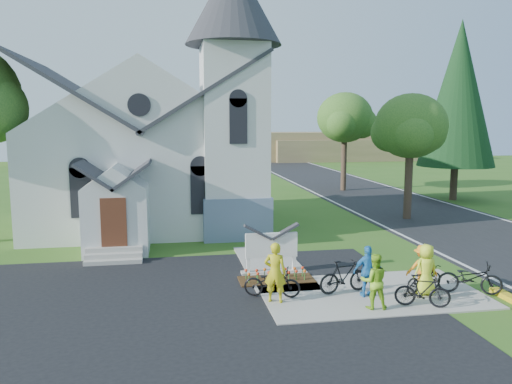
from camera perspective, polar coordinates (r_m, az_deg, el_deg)
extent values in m
plane|color=#34611B|center=(15.78, 8.54, -12.35)|extent=(120.00, 120.00, 0.00)
cube|color=black|center=(13.39, -19.41, -16.52)|extent=(20.00, 16.00, 0.02)
cube|color=black|center=(33.01, 16.85, -1.85)|extent=(8.00, 90.00, 0.02)
cube|color=#A59E95|center=(16.72, 12.97, -11.19)|extent=(7.00, 4.00, 0.05)
cube|color=silver|center=(27.21, -12.43, 1.56)|extent=(11.00, 9.00, 5.00)
cube|color=slate|center=(24.33, -2.48, -2.58)|extent=(3.20, 3.20, 2.00)
cube|color=silver|center=(23.93, -2.53, 5.69)|extent=(3.00, 3.00, 9.00)
cone|color=#26262A|center=(24.55, -2.63, 21.03)|extent=(4.50, 4.50, 4.00)
cube|color=silver|center=(21.82, -15.61, -3.03)|extent=(2.60, 2.40, 2.80)
cube|color=#562A18|center=(20.60, -15.95, -3.41)|extent=(1.00, 0.10, 2.00)
cube|color=#A59E95|center=(18.40, 1.76, -9.12)|extent=(2.20, 0.40, 0.10)
cube|color=white|center=(18.11, -0.90, -7.74)|extent=(0.12, 0.12, 1.00)
cube|color=white|center=(18.44, 4.37, -7.47)|extent=(0.12, 0.12, 1.00)
cube|color=white|center=(18.13, 1.77, -6.09)|extent=(1.90, 0.14, 0.90)
cube|color=#321F0D|center=(17.56, 2.36, -10.01)|extent=(2.60, 1.10, 0.07)
cylinder|color=#3A2A1F|center=(29.41, 17.01, 0.94)|extent=(0.44, 0.44, 4.05)
ellipsoid|color=#2C581E|center=(29.21, 17.27, 7.23)|extent=(4.00, 4.00, 3.60)
cylinder|color=#3A2A1F|center=(40.56, 10.00, 3.34)|extent=(0.44, 0.44, 4.50)
ellipsoid|color=#2C581E|center=(40.43, 10.13, 8.39)|extent=(4.40, 4.40, 3.96)
cylinder|color=#3A2A1F|center=(37.87, 21.66, 0.97)|extent=(0.50, 0.50, 2.40)
cone|color=black|center=(37.68, 22.15, 10.37)|extent=(5.20, 5.20, 10.00)
cube|color=olive|center=(70.93, -1.15, 5.20)|extent=(60.00, 8.00, 4.00)
cube|color=olive|center=(72.26, -14.11, 5.65)|extent=(30.00, 6.00, 5.60)
cube|color=olive|center=(73.20, 11.62, 4.74)|extent=(25.00, 6.00, 3.00)
imported|color=gold|center=(15.23, 2.20, -9.15)|extent=(0.79, 0.66, 1.85)
imported|color=black|center=(15.79, 1.85, -10.28)|extent=(1.87, 1.13, 0.93)
imported|color=#89C625|center=(15.15, 13.35, -9.88)|extent=(0.89, 0.75, 1.64)
imported|color=black|center=(16.37, 10.08, -9.47)|extent=(1.84, 0.83, 1.07)
imported|color=#277DC6|center=(16.09, 12.68, -8.82)|extent=(0.96, 0.43, 1.62)
imported|color=black|center=(17.13, 18.64, -9.36)|extent=(1.71, 1.14, 0.85)
imported|color=orange|center=(17.05, 18.46, -8.26)|extent=(1.10, 0.82, 1.52)
imported|color=black|center=(15.75, 18.50, -10.68)|extent=(1.66, 1.02, 0.96)
imported|color=#CDE32A|center=(16.73, 18.86, -8.39)|extent=(0.86, 0.62, 1.63)
imported|color=black|center=(17.42, 23.25, -9.00)|extent=(2.06, 1.38, 1.02)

